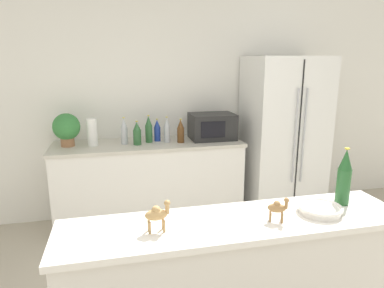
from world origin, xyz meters
name	(u,v)px	position (x,y,z in m)	size (l,w,h in m)	color
wall_back	(168,104)	(0.00, 2.73, 1.27)	(8.00, 0.06, 2.55)	white
back_counter	(150,183)	(-0.27, 2.40, 0.46)	(1.98, 0.63, 0.91)	white
refrigerator	(283,138)	(1.26, 2.34, 0.90)	(0.84, 0.71, 1.80)	white
potted_plant	(66,128)	(-1.08, 2.43, 1.10)	(0.27, 0.27, 0.33)	#9E6B47
paper_towel_roll	(92,132)	(-0.83, 2.39, 1.05)	(0.10, 0.10, 0.28)	white
microwave	(212,126)	(0.44, 2.42, 1.05)	(0.48, 0.37, 0.28)	black
back_bottle_0	(149,129)	(-0.26, 2.41, 1.05)	(0.07, 0.07, 0.29)	#2D6033
back_bottle_1	(124,131)	(-0.52, 2.39, 1.05)	(0.07, 0.07, 0.28)	#B2B7BC
back_bottle_2	(137,133)	(-0.39, 2.33, 1.03)	(0.08, 0.08, 0.25)	#2D6033
back_bottle_3	(167,130)	(-0.07, 2.38, 1.04)	(0.06, 0.06, 0.27)	#B2B7BC
back_bottle_4	(157,130)	(-0.17, 2.45, 1.03)	(0.07, 0.07, 0.24)	navy
back_bottle_5	(181,131)	(0.07, 2.33, 1.03)	(0.07, 0.07, 0.25)	brown
wine_bottle	(344,177)	(0.69, 0.52, 1.09)	(0.08, 0.08, 0.35)	#235628
fruit_bowl	(320,209)	(0.49, 0.44, 0.95)	(0.25, 0.25, 0.05)	white
camel_figurine	(157,214)	(-0.43, 0.43, 1.01)	(0.13, 0.06, 0.16)	tan
camel_figurine_second	(278,207)	(0.20, 0.40, 1.00)	(0.11, 0.08, 0.14)	olive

